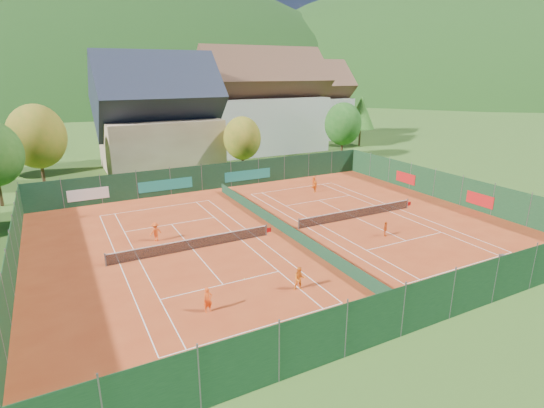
{
  "coord_description": "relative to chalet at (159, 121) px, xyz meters",
  "views": [
    {
      "loc": [
        -16.67,
        -29.8,
        13.33
      ],
      "look_at": [
        0.0,
        2.0,
        2.0
      ],
      "focal_mm": 28.0,
      "sensor_mm": 36.0,
      "label": 1
    }
  ],
  "objects": [
    {
      "name": "ground",
      "position": [
        3.0,
        -30.0,
        -6.64
      ],
      "size": [
        600.0,
        600.0,
        0.0
      ],
      "primitive_type": "plane",
      "color": "#2E531A",
      "rests_on": "ground"
    },
    {
      "name": "clay_pad",
      "position": [
        3.0,
        -30.0,
        -6.62
      ],
      "size": [
        40.0,
        32.0,
        0.01
      ],
      "primitive_type": "cube",
      "color": "#A53918",
      "rests_on": "ground"
    },
    {
      "name": "court_markings_left",
      "position": [
        -5.0,
        -30.0,
        -6.61
      ],
      "size": [
        11.03,
        23.83,
        0.0
      ],
      "color": "white",
      "rests_on": "ground"
    },
    {
      "name": "court_markings_right",
      "position": [
        11.0,
        -30.0,
        -6.61
      ],
      "size": [
        11.03,
        23.83,
        0.0
      ],
      "color": "white",
      "rests_on": "ground"
    },
    {
      "name": "tennis_net_left",
      "position": [
        -4.85,
        -30.0,
        -6.12
      ],
      "size": [
        13.3,
        0.1,
        1.02
      ],
      "color": "#59595B",
      "rests_on": "ground"
    },
    {
      "name": "tennis_net_right",
      "position": [
        11.15,
        -30.0,
        -6.12
      ],
      "size": [
        13.3,
        0.1,
        1.02
      ],
      "color": "#59595B",
      "rests_on": "ground"
    },
    {
      "name": "court_divider",
      "position": [
        3.0,
        -30.0,
        -6.12
      ],
      "size": [
        0.03,
        28.8,
        1.0
      ],
      "color": "#12341F",
      "rests_on": "ground"
    },
    {
      "name": "fence_north",
      "position": [
        2.54,
        -14.01,
        -5.16
      ],
      "size": [
        40.0,
        0.1,
        3.0
      ],
      "color": "#133620",
      "rests_on": "ground"
    },
    {
      "name": "fence_south",
      "position": [
        3.0,
        -46.0,
        -5.12
      ],
      "size": [
        40.0,
        0.04,
        3.0
      ],
      "color": "#153A1E",
      "rests_on": "ground"
    },
    {
      "name": "fence_west",
      "position": [
        -17.0,
        -30.0,
        -5.12
      ],
      "size": [
        0.04,
        32.0,
        3.0
      ],
      "color": "#14391B",
      "rests_on": "ground"
    },
    {
      "name": "fence_east",
      "position": [
        23.0,
        -29.95,
        -5.14
      ],
      "size": [
        0.09,
        32.0,
        3.0
      ],
      "color": "#13361B",
      "rests_on": "ground"
    },
    {
      "name": "chalet",
      "position": [
        0.0,
        0.0,
        0.0
      ],
      "size": [
        16.2,
        12.0,
        16.0
      ],
      "color": "#C2AD89",
      "rests_on": "ground"
    },
    {
      "name": "hotel_block_a",
      "position": [
        19.0,
        6.0,
        0.76
      ],
      "size": [
        21.6,
        11.0,
        17.25
      ],
      "color": "silver",
      "rests_on": "ground"
    },
    {
      "name": "hotel_block_b",
      "position": [
        33.0,
        14.0,
        -0.01
      ],
      "size": [
        17.28,
        10.0,
        15.5
      ],
      "color": "silver",
      "rests_on": "ground"
    },
    {
      "name": "tree_west_mid",
      "position": [
        -15.0,
        -4.0,
        -0.56
      ],
      "size": [
        6.44,
        6.44,
        9.78
      ],
      "color": "#442B18",
      "rests_on": "ground"
    },
    {
      "name": "tree_center",
      "position": [
        9.0,
        -8.0,
        -1.91
      ],
      "size": [
        5.01,
        5.01,
        7.6
      ],
      "color": "#412617",
      "rests_on": "ground"
    },
    {
      "name": "tree_east_front",
      "position": [
        27.0,
        -6.0,
        -1.23
      ],
      "size": [
        5.72,
        5.72,
        8.69
      ],
      "color": "#4C311B",
      "rests_on": "ground"
    },
    {
      "name": "tree_east_mid",
      "position": [
        37.0,
        2.0,
        -0.56
      ],
      "size": [
        5.04,
        5.04,
        9.0
      ],
      "color": "#483319",
      "rests_on": "ground"
    },
    {
      "name": "tree_east_back",
      "position": [
        29.0,
        10.0,
        0.12
      ],
      "size": [
        7.15,
        7.15,
        10.86
      ],
      "color": "#422717",
      "rests_on": "ground"
    },
    {
      "name": "mountain_backdrop",
      "position": [
        31.54,
        203.48,
        -46.26
      ],
      "size": [
        820.0,
        530.0,
        242.0
      ],
      "color": "black",
      "rests_on": "ground"
    },
    {
      "name": "ball_hopper",
      "position": [
        13.98,
        -42.83,
        -6.07
      ],
      "size": [
        0.34,
        0.34,
        0.8
      ],
      "color": "slate",
      "rests_on": "ground"
    },
    {
      "name": "loose_ball_0",
      "position": [
        -3.46,
        -36.34,
        -6.59
      ],
      "size": [
        0.07,
        0.07,
        0.07
      ],
      "primitive_type": "sphere",
      "color": "#CCD833",
      "rests_on": "ground"
    },
    {
      "name": "loose_ball_1",
      "position": [
        6.79,
        -42.38,
        -6.59
      ],
      "size": [
        0.07,
        0.07,
        0.07
      ],
      "primitive_type": "sphere",
      "color": "#CCD833",
      "rests_on": "ground"
    },
    {
      "name": "player_left_near",
      "position": [
        -6.95,
        -39.04,
        -5.86
      ],
      "size": [
        0.59,
        0.42,
        1.53
      ],
      "primitive_type": "imported",
      "rotation": [
        0.0,
        0.0,
        0.09
      ],
      "color": "#F15115",
      "rests_on": "ground"
    },
    {
      "name": "player_left_mid",
      "position": [
        -0.95,
        -39.3,
        -5.84
      ],
      "size": [
        0.91,
        0.81,
        1.57
      ],
      "primitive_type": "imported",
      "rotation": [
        0.0,
        0.0,
        -0.32
      ],
      "color": "orange",
      "rests_on": "ground"
    },
    {
      "name": "player_left_far",
      "position": [
        -7.12,
        -26.85,
        -5.83
      ],
      "size": [
        1.14,
        0.83,
        1.58
      ],
      "primitive_type": "imported",
      "rotation": [
        0.0,
        0.0,
        3.4
      ],
      "color": "#E74C14",
      "rests_on": "ground"
    },
    {
      "name": "player_right_near",
      "position": [
        10.19,
        -34.77,
        -5.99
      ],
      "size": [
        0.77,
        0.73,
        1.28
      ],
      "primitive_type": "imported",
      "rotation": [
        0.0,
        0.0,
        0.71
      ],
      "color": "#CA4611",
      "rests_on": "ground"
    },
    {
      "name": "player_right_far_a",
      "position": [
        13.34,
        -19.0,
        -5.93
      ],
      "size": [
        0.8,
        0.67,
        1.39
      ],
      "primitive_type": "imported",
      "rotation": [
        0.0,
        0.0,
        3.53
      ],
      "color": "#D04912",
      "rests_on": "ground"
    },
    {
      "name": "player_right_far_b",
      "position": [
        12.42,
        -20.65,
        -5.97
      ],
      "size": [
        1.23,
        0.96,
        1.3
      ],
      "primitive_type": "imported",
      "rotation": [
        0.0,
        0.0,
        3.69
      ],
      "color": "orange",
      "rests_on": "ground"
    }
  ]
}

